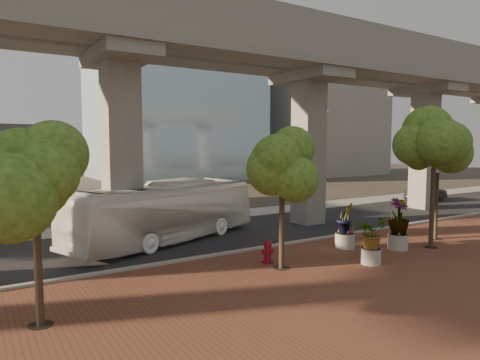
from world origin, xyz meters
TOP-DOWN VIEW (x-y plane):
  - ground at (0.00, 0.00)m, footprint 160.00×160.00m
  - brick_plaza at (0.00, -8.00)m, footprint 70.00×13.00m
  - asphalt_road at (0.00, 2.00)m, footprint 90.00×8.00m
  - curb_strip at (0.00, -2.00)m, footprint 70.00×0.25m
  - far_sidewalk at (0.00, 7.50)m, footprint 90.00×3.00m
  - transit_viaduct at (0.00, 2.00)m, footprint 72.00×5.60m
  - midrise_block at (38.00, 36.00)m, footprint 18.00×16.00m
  - transit_bus at (-3.75, 1.92)m, footprint 11.49×6.45m
  - parked_car at (22.15, 4.52)m, footprint 4.48×1.70m
  - fire_hydrant at (-1.68, -4.19)m, footprint 0.52×0.47m
  - planter_front at (1.94, -6.64)m, footprint 1.86×1.86m
  - planter_right at (5.00, -5.65)m, footprint 2.32×2.32m
  - planter_left at (3.00, -4.13)m, footprint 2.09×2.09m
  - street_tree_far_west at (-10.79, -5.87)m, footprint 3.68×3.68m
  - street_tree_near_west at (-1.66, -5.12)m, footprint 3.70×3.70m
  - street_tree_near_east at (6.72, -6.25)m, footprint 4.23×4.23m
  - street_tree_far_east at (8.61, -5.23)m, footprint 3.33×3.33m
  - streetlamp_east at (10.22, 5.81)m, footprint 0.38×1.11m

SIDE VIEW (x-z plane):
  - ground at x=0.00m, z-range 0.00..0.00m
  - asphalt_road at x=0.00m, z-range 0.00..0.04m
  - brick_plaza at x=0.00m, z-range 0.00..0.06m
  - far_sidewalk at x=0.00m, z-range 0.00..0.06m
  - curb_strip at x=0.00m, z-range 0.00..0.16m
  - fire_hydrant at x=-1.68m, z-range 0.04..1.08m
  - parked_car at x=22.15m, z-range 0.00..1.45m
  - planter_front at x=1.94m, z-range 0.28..2.33m
  - planter_left at x=3.00m, z-range 0.31..2.61m
  - planter_right at x=5.00m, z-range 0.32..2.80m
  - transit_bus at x=-3.75m, z-range 0.00..3.14m
  - street_tree_far_west at x=-10.79m, z-range 1.32..7.22m
  - street_tree_near_west at x=-1.66m, z-range 1.35..7.33m
  - streetlamp_east at x=10.22m, z-range 0.65..8.32m
  - street_tree_far_east at x=8.61m, z-range 1.54..7.58m
  - street_tree_near_east at x=6.72m, z-range 1.66..8.74m
  - transit_viaduct at x=0.00m, z-range 1.09..13.49m
  - midrise_block at x=38.00m, z-range 0.00..24.00m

